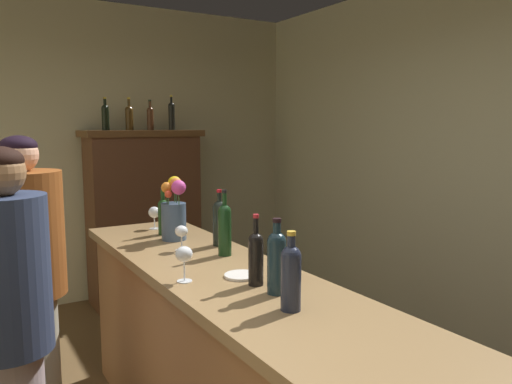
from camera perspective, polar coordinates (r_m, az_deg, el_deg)
name	(u,v)px	position (r m, az deg, el deg)	size (l,w,h in m)	color
wall_back	(42,155)	(5.01, -23.23, 3.87)	(5.19, 0.12, 2.85)	#C4BC91
bar_counter	(225,371)	(2.60, -3.52, -19.65)	(0.65, 2.69, 1.01)	#93603B
display_cabinet	(144,213)	(4.94, -12.66, -2.34)	(1.10, 0.48, 1.65)	#52301D
wine_bottle_malbec	(256,256)	(2.17, -0.02, -7.27)	(0.07, 0.07, 0.31)	black
wine_bottle_chardonnay	(219,221)	(2.88, -4.19, -3.29)	(0.08, 0.08, 0.33)	black
wine_bottle_pinot	(163,214)	(3.22, -10.54, -2.53)	(0.06, 0.06, 0.30)	#1B3E1A
wine_bottle_syrah	(291,274)	(1.89, 4.01, -9.33)	(0.08, 0.08, 0.30)	#212739
wine_bottle_riesling	(225,227)	(2.66, -3.59, -4.04)	(0.07, 0.07, 0.35)	#153416
wine_bottle_merlot	(277,259)	(2.06, 2.37, -7.64)	(0.08, 0.08, 0.31)	#192C34
wine_glass_front	(292,258)	(2.26, 4.12, -7.54)	(0.07, 0.07, 0.14)	white
wine_glass_mid	(181,232)	(2.79, -8.49, -4.57)	(0.07, 0.07, 0.14)	white
wine_glass_rear	(184,255)	(2.24, -8.20, -7.16)	(0.08, 0.08, 0.16)	white
wine_glass_spare	(154,213)	(3.41, -11.52, -2.36)	(0.08, 0.08, 0.15)	white
flower_arrangement	(174,211)	(3.05, -9.32, -2.19)	(0.15, 0.18, 0.38)	#3D516C
cheese_plate	(241,275)	(2.32, -1.68, -9.49)	(0.16, 0.16, 0.01)	white
display_bottle_left	(105,116)	(4.78, -16.79, 8.31)	(0.07, 0.07, 0.30)	black
display_bottle_midleft	(129,117)	(4.84, -14.25, 8.32)	(0.07, 0.07, 0.30)	#412D12
display_bottle_center	(150,117)	(4.90, -11.96, 8.36)	(0.06, 0.06, 0.29)	#472917
display_bottle_midright	(172,115)	(4.98, -9.60, 8.68)	(0.06, 0.06, 0.33)	black
patron_near_entrance	(24,255)	(3.51, -24.89, -6.54)	(0.32, 0.32, 1.58)	#312B26
patron_by_cabinet	(10,335)	(2.21, -26.27, -14.42)	(0.32, 0.32, 1.62)	gray
patron_in_grey	(27,286)	(2.81, -24.64, -9.67)	(0.38, 0.38, 1.65)	gray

